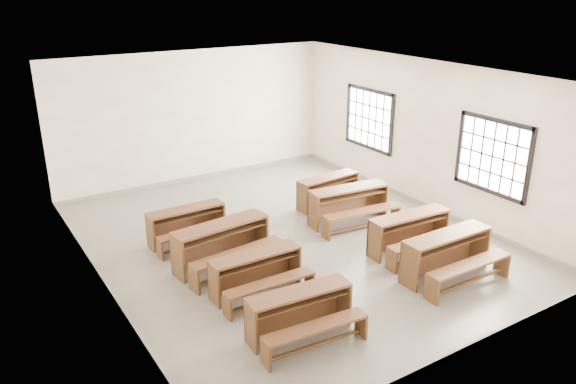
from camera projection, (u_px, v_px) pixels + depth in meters
room at (292, 132)px, 10.16m from camera, size 8.50×8.50×3.20m
desk_set_0 at (301, 310)px, 7.84m from camera, size 1.59×0.91×0.69m
desk_set_1 at (257, 271)px, 8.93m from camera, size 1.51×0.79×0.68m
desk_set_2 at (223, 242)px, 9.76m from camera, size 1.83×1.08×0.79m
desk_set_3 at (188, 222)px, 10.70m from camera, size 1.50×0.79×0.67m
desk_set_4 at (448, 252)px, 9.41m from camera, size 1.70×0.89×0.76m
desk_set_5 at (411, 230)px, 10.29m from camera, size 1.65×0.92×0.73m
desk_set_6 at (350, 203)px, 11.51m from camera, size 1.78×1.05×0.76m
desk_set_7 at (329, 189)px, 12.40m from camera, size 1.57×0.91×0.68m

